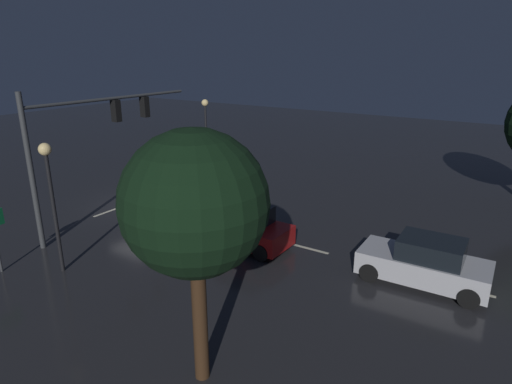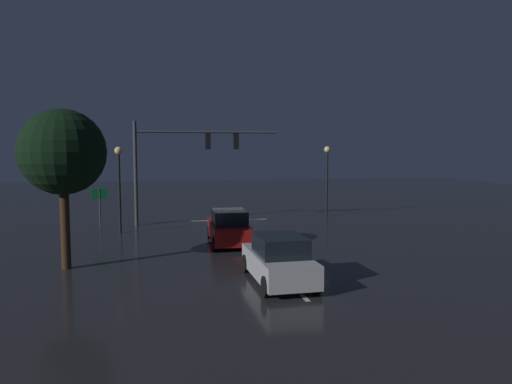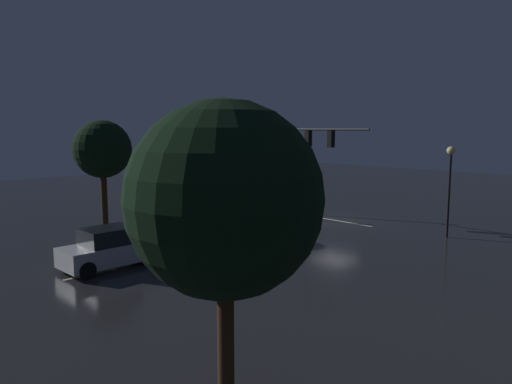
{
  "view_description": "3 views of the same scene",
  "coord_description": "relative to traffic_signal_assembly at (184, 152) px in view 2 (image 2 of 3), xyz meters",
  "views": [
    {
      "loc": [
        14.96,
        17.33,
        7.77
      ],
      "look_at": [
        0.19,
        7.75,
        2.07
      ],
      "focal_mm": 30.68,
      "sensor_mm": 36.0,
      "label": 1
    },
    {
      "loc": [
        4.46,
        31.26,
        4.77
      ],
      "look_at": [
        -0.19,
        7.74,
        2.57
      ],
      "focal_mm": 34.24,
      "sensor_mm": 36.0,
      "label": 2
    },
    {
      "loc": [
        -18.06,
        24.12,
        5.79
      ],
      "look_at": [
        -0.45,
        7.28,
        2.56
      ],
      "focal_mm": 33.92,
      "sensor_mm": 36.0,
      "label": 3
    }
  ],
  "objects": [
    {
      "name": "traffic_signal_assembly",
      "position": [
        0.0,
        0.0,
        0.0
      ],
      "size": [
        8.9,
        0.47,
        6.33
      ],
      "color": "#383A3D",
      "rests_on": "ground_plane"
    },
    {
      "name": "lane_dash_far",
      "position": [
        -2.96,
        3.08,
        -4.47
      ],
      "size": [
        0.16,
        2.2,
        0.01
      ],
      "primitive_type": "cube",
      "rotation": [
        0.0,
        0.0,
        1.57
      ],
      "color": "beige",
      "rests_on": "ground_plane"
    },
    {
      "name": "car_distant",
      "position": [
        -2.57,
        13.9,
        -3.68
      ],
      "size": [
        2.0,
        4.41,
        1.7
      ],
      "color": "#B7B7BC",
      "rests_on": "ground_plane"
    },
    {
      "name": "street_lamp_right_kerb",
      "position": [
        3.71,
        2.49,
        -1.09
      ],
      "size": [
        0.44,
        0.44,
        4.81
      ],
      "color": "black",
      "rests_on": "ground_plane"
    },
    {
      "name": "car_approaching",
      "position": [
        -1.81,
        6.7,
        -3.68
      ],
      "size": [
        1.97,
        4.4,
        1.7
      ],
      "color": "maroon",
      "rests_on": "ground_plane"
    },
    {
      "name": "lane_dash_mid",
      "position": [
        -2.96,
        9.08,
        -4.47
      ],
      "size": [
        0.16,
        2.2,
        0.01
      ],
      "primitive_type": "cube",
      "rotation": [
        0.0,
        0.0,
        1.57
      ],
      "color": "beige",
      "rests_on": "ground_plane"
    },
    {
      "name": "lane_dash_near",
      "position": [
        -2.96,
        15.08,
        -4.47
      ],
      "size": [
        0.16,
        2.2,
        0.01
      ],
      "primitive_type": "cube",
      "rotation": [
        0.0,
        0.0,
        1.57
      ],
      "color": "beige",
      "rests_on": "ground_plane"
    },
    {
      "name": "tree_right_near",
      "position": [
        5.17,
        10.38,
        0.09
      ],
      "size": [
        3.33,
        3.33,
        6.26
      ],
      "color": "#382314",
      "rests_on": "ground_plane"
    },
    {
      "name": "stop_bar",
      "position": [
        -2.96,
        -1.19,
        -4.47
      ],
      "size": [
        5.0,
        0.16,
        0.01
      ],
      "primitive_type": "cube",
      "color": "beige",
      "rests_on": "ground_plane"
    },
    {
      "name": "ground_plane",
      "position": [
        -2.96,
        -0.92,
        -4.47
      ],
      "size": [
        80.0,
        80.0,
        0.0
      ],
      "primitive_type": "plane",
      "color": "#232326"
    },
    {
      "name": "route_sign",
      "position": [
        4.99,
        0.66,
        -2.74
      ],
      "size": [
        0.9,
        0.21,
        2.41
      ],
      "color": "#383A3D",
      "rests_on": "ground_plane"
    },
    {
      "name": "street_lamp_left_kerb",
      "position": [
        -9.8,
        -1.6,
        -1.06
      ],
      "size": [
        0.44,
        0.44,
        4.85
      ],
      "color": "black",
      "rests_on": "ground_plane"
    }
  ]
}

